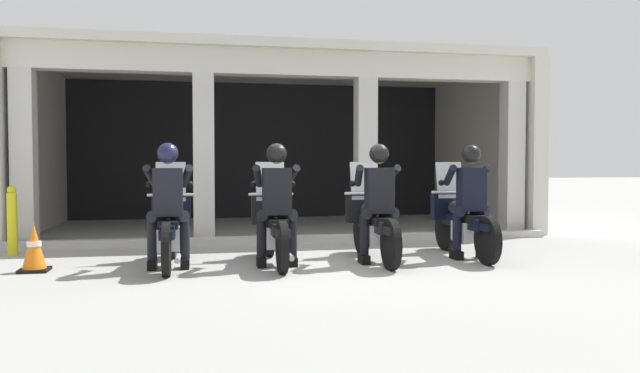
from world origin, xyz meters
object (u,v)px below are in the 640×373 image
police_officer_center_left (277,194)px  bollard_kerbside (12,220)px  police_officer_center_right (379,193)px  police_officer_far_right (470,191)px  motorcycle_center_left (274,225)px  motorcycle_far_left (170,227)px  motorcycle_far_right (462,221)px  traffic_cone_flank (34,248)px  motorcycle_center_right (373,224)px  police_officer_far_left (168,194)px

police_officer_center_left → bollard_kerbside: 4.06m
police_officer_center_right → police_officer_far_right: bearing=4.6°
motorcycle_center_left → bollard_kerbside: 3.92m
motorcycle_far_left → bollard_kerbside: 2.67m
bollard_kerbside → police_officer_center_left: bearing=-25.4°
motorcycle_far_right → traffic_cone_flank: (-5.69, -0.20, -0.21)m
police_officer_center_left → bollard_kerbside: bearing=158.0°
motorcycle_center_left → bollard_kerbside: motorcycle_center_left is taller
motorcycle_center_right → traffic_cone_flank: size_ratio=3.46×
police_officer_far_left → police_officer_center_right: bearing=-1.8°
motorcycle_far_left → police_officer_far_right: bearing=-3.4°
bollard_kerbside → police_officer_far_right: bearing=-14.3°
police_officer_center_right → traffic_cone_flank: bearing=176.7°
motorcycle_far_left → bollard_kerbside: size_ratio=2.03×
motorcycle_far_left → police_officer_center_left: bearing=-14.7°
police_officer_far_right → bollard_kerbside: bearing=170.0°
police_officer_center_left → motorcycle_far_right: size_ratio=0.78×
police_officer_center_right → traffic_cone_flank: (-4.33, 0.21, -0.65)m
motorcycle_center_left → police_officer_center_right: 1.46m
police_officer_far_left → traffic_cone_flank: (-1.61, 0.12, -0.65)m
motorcycle_center_right → police_officer_far_right: 1.43m
motorcycle_center_left → police_officer_far_right: 2.76m
motorcycle_center_right → bollard_kerbside: size_ratio=2.03×
traffic_cone_flank → police_officer_far_left: bearing=-4.2°
police_officer_center_left → police_officer_far_right: size_ratio=1.00×
motorcycle_center_left → police_officer_center_left: bearing=-86.9°
police_officer_center_left → police_officer_center_right: same height
motorcycle_far_left → traffic_cone_flank: motorcycle_far_left is taller
motorcycle_center_left → police_officer_far_right: bearing=-0.3°
motorcycle_far_right → bollard_kerbside: 6.50m
motorcycle_center_right → bollard_kerbside: bearing=163.1°
motorcycle_center_right → motorcycle_far_right: size_ratio=1.00×
motorcycle_center_right → police_officer_far_right: (1.36, -0.16, 0.44)m
police_officer_far_left → police_officer_far_right: (4.07, 0.03, 0.00)m
police_officer_center_right → bollard_kerbside: size_ratio=1.58×
motorcycle_far_left → motorcycle_center_left: size_ratio=1.00×
police_officer_far_left → traffic_cone_flank: bearing=176.0°
motorcycle_center_left → motorcycle_center_right: size_ratio=1.00×
motorcycle_far_right → bollard_kerbside: motorcycle_far_right is taller
motorcycle_center_left → police_officer_center_right: (1.36, -0.30, 0.44)m
police_officer_center_right → motorcycle_far_right: 1.48m
police_officer_center_right → motorcycle_far_left: bearing=171.6°
traffic_cone_flank → police_officer_center_left: bearing=-3.8°
traffic_cone_flank → police_officer_center_right: bearing=-2.8°
motorcycle_center_left → bollard_kerbside: bearing=161.7°
police_officer_center_right → traffic_cone_flank: 4.38m
police_officer_far_left → police_officer_center_right: size_ratio=1.00×
motorcycle_far_left → motorcycle_far_right: same height
police_officer_center_left → motorcycle_center_right: 1.45m
police_officer_center_right → police_officer_far_right: (1.36, 0.12, 0.00)m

